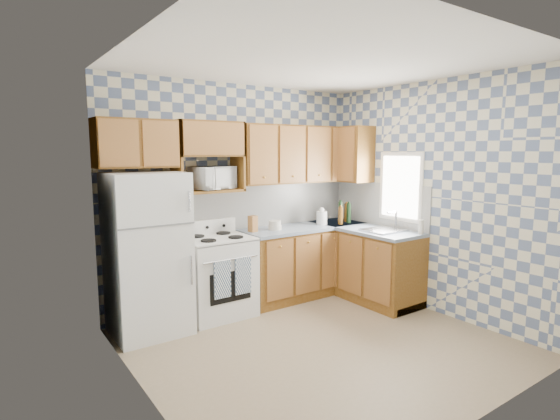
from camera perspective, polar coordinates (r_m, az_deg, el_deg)
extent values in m
plane|color=#7F6C50|center=(4.54, 5.15, -16.96)|extent=(3.40, 3.40, 0.00)
cube|color=slate|center=(5.47, -5.55, 1.97)|extent=(3.40, 0.02, 2.70)
cube|color=slate|center=(5.42, 19.21, 1.52)|extent=(0.02, 3.20, 2.70)
cube|color=white|center=(5.69, -1.97, 0.70)|extent=(2.60, 0.02, 0.56)
cube|color=white|center=(5.92, 12.82, 0.79)|extent=(0.02, 1.60, 0.56)
cube|color=silver|center=(4.73, -16.94, -5.50)|extent=(0.75, 0.70, 1.68)
cube|color=silver|center=(5.14, -8.22, -8.67)|extent=(0.76, 0.65, 0.90)
cube|color=silver|center=(5.04, -8.32, -3.69)|extent=(0.76, 0.65, 0.02)
cube|color=silver|center=(5.26, -9.69, -2.18)|extent=(0.76, 0.08, 0.17)
cube|color=navy|center=(4.78, -7.53, -8.99)|extent=(0.19, 0.02, 0.41)
cube|color=navy|center=(4.90, -4.86, -8.54)|extent=(0.19, 0.02, 0.41)
cube|color=#60360E|center=(5.84, 3.15, -6.72)|extent=(1.75, 0.60, 0.88)
cube|color=#60360E|center=(5.86, 10.67, -6.80)|extent=(0.60, 1.60, 0.88)
cube|color=slate|center=(5.74, 3.21, -2.27)|extent=(1.77, 0.63, 0.04)
cube|color=slate|center=(5.75, 10.75, -2.37)|extent=(0.63, 1.60, 0.04)
cube|color=#60360E|center=(5.76, 2.42, 7.27)|extent=(1.75, 0.33, 0.74)
cube|color=#60360E|center=(4.78, -18.35, 8.24)|extent=(0.82, 0.33, 0.50)
cube|color=#60360E|center=(6.09, 8.85, 7.20)|extent=(0.33, 0.70, 0.74)
cube|color=#60360E|center=(5.10, -9.25, 2.45)|extent=(0.80, 0.33, 0.03)
imported|color=silver|center=(5.13, -8.83, 4.17)|extent=(0.56, 0.46, 0.27)
cube|color=#B7B7BC|center=(5.52, 13.40, -2.61)|extent=(0.48, 0.40, 0.03)
cube|color=white|center=(5.67, 15.48, 2.94)|extent=(0.02, 0.66, 0.86)
cylinder|color=black|center=(5.99, 7.89, -0.32)|extent=(0.06, 0.06, 0.29)
cylinder|color=black|center=(6.02, 8.97, -0.40)|extent=(0.06, 0.06, 0.27)
cylinder|color=#5A350F|center=(6.12, 8.66, -0.35)|extent=(0.06, 0.06, 0.25)
cylinder|color=#5A350F|center=(5.89, 7.91, -0.75)|extent=(0.06, 0.06, 0.23)
cube|color=brown|center=(5.31, -3.57, -1.80)|extent=(0.10, 0.10, 0.20)
cylinder|color=silver|center=(5.84, 5.47, -1.03)|extent=(0.14, 0.14, 0.18)
cylinder|color=beige|center=(5.41, 17.95, -2.13)|extent=(0.06, 0.06, 0.17)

